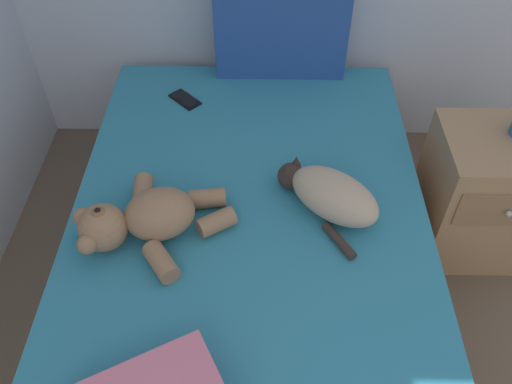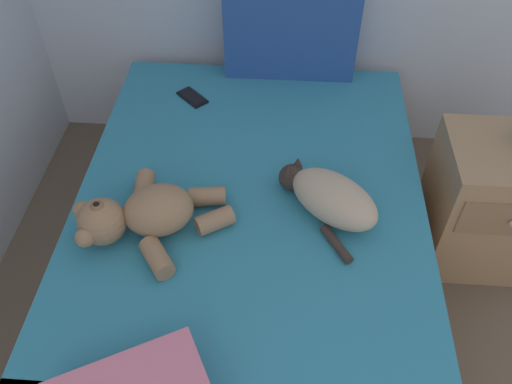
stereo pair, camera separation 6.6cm
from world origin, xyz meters
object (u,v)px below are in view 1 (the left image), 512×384
object	(u,v)px
bed	(250,254)
teddy_bear	(144,219)
nightstand	(482,195)
cat	(330,194)
cell_phone	(185,99)
patterned_cushion	(281,31)

from	to	relation	value
bed	teddy_bear	distance (m)	0.48
nightstand	cat	bearing A→B (deg)	-160.01
bed	cell_phone	size ratio (longest dim) A/B	12.41
bed	cell_phone	bearing A→B (deg)	114.63
teddy_bear	cell_phone	world-z (taller)	teddy_bear
bed	cat	size ratio (longest dim) A/B	4.72
patterned_cushion	cat	bearing A→B (deg)	-79.30
bed	cat	bearing A→B (deg)	6.30
patterned_cushion	cat	world-z (taller)	patterned_cushion
teddy_bear	cell_phone	distance (m)	0.76
teddy_bear	nightstand	bearing A→B (deg)	15.98
cell_phone	cat	bearing A→B (deg)	-47.09
cat	teddy_bear	xyz separation A→B (m)	(-0.63, -0.13, 0.00)
patterned_cushion	cell_phone	distance (m)	0.52
cat	patterned_cushion	bearing A→B (deg)	100.70
cell_phone	nightstand	bearing A→B (deg)	-16.89
bed	cat	world-z (taller)	cat
bed	cat	distance (m)	0.42
teddy_bear	cell_phone	bearing A→B (deg)	86.56
cat	teddy_bear	bearing A→B (deg)	-168.50
bed	cell_phone	distance (m)	0.77
bed	cell_phone	xyz separation A→B (m)	(-0.30, 0.66, 0.25)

